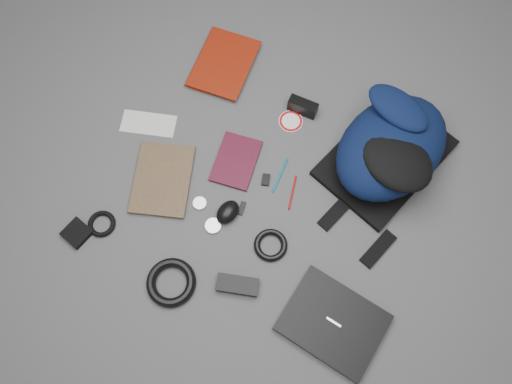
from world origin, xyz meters
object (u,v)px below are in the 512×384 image
at_px(laptop, 333,322).
at_px(textbook_red, 199,56).
at_px(backpack, 391,147).
at_px(dvd_case, 236,161).
at_px(power_brick, 237,285).
at_px(mouse, 228,212).
at_px(comic_book, 135,177).
at_px(pouch, 77,233).
at_px(compact_camera, 303,107).

bearing_deg(laptop, textbook_red, 147.54).
bearing_deg(backpack, textbook_red, -168.59).
bearing_deg(dvd_case, laptop, -43.37).
bearing_deg(laptop, power_brick, -168.74).
bearing_deg(mouse, laptop, -9.26).
height_order(laptop, power_brick, power_brick).
xyz_separation_m(laptop, dvd_case, (-0.52, 0.39, -0.01)).
height_order(dvd_case, power_brick, power_brick).
bearing_deg(laptop, comic_book, 175.83).
distance_m(laptop, textbook_red, 1.12).
bearing_deg(mouse, dvd_case, 120.42).
height_order(laptop, pouch, laptop).
height_order(backpack, textbook_red, backpack).
xyz_separation_m(textbook_red, pouch, (-0.07, -0.81, -0.00)).
height_order(compact_camera, pouch, compact_camera).
bearing_deg(power_brick, comic_book, 142.52).
relative_size(backpack, dvd_case, 2.51).
distance_m(compact_camera, pouch, 0.93).
xyz_separation_m(dvd_case, power_brick, (0.19, -0.41, 0.01)).
xyz_separation_m(backpack, comic_book, (-0.80, -0.43, -0.09)).
distance_m(dvd_case, compact_camera, 0.33).
relative_size(compact_camera, power_brick, 0.80).
height_order(laptop, textbook_red, same).
height_order(comic_book, mouse, mouse).
xyz_separation_m(comic_book, mouse, (0.36, 0.01, 0.01)).
bearing_deg(backpack, laptop, -67.21).
relative_size(textbook_red, power_brick, 2.07).
relative_size(comic_book, pouch, 3.33).
bearing_deg(comic_book, dvd_case, 15.88).
distance_m(textbook_red, mouse, 0.66).
bearing_deg(mouse, comic_book, -164.65).
bearing_deg(compact_camera, power_brick, -84.97).
bearing_deg(comic_book, textbook_red, 73.77).
height_order(textbook_red, dvd_case, textbook_red).
height_order(compact_camera, mouse, compact_camera).
bearing_deg(comic_book, backpack, 10.74).
distance_m(power_brick, pouch, 0.58).
bearing_deg(backpack, mouse, -116.17).
bearing_deg(textbook_red, pouch, -98.34).
bearing_deg(power_brick, mouse, 106.98).
height_order(power_brick, pouch, power_brick).
height_order(backpack, pouch, backpack).
bearing_deg(compact_camera, backpack, -9.55).
xyz_separation_m(laptop, mouse, (-0.47, 0.20, 0.01)).
xyz_separation_m(mouse, power_brick, (0.13, -0.21, -0.01)).
height_order(backpack, power_brick, backpack).
bearing_deg(backpack, dvd_case, -135.45).
distance_m(textbook_red, compact_camera, 0.46).
relative_size(backpack, compact_camera, 4.61).
bearing_deg(compact_camera, dvd_case, -114.96).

